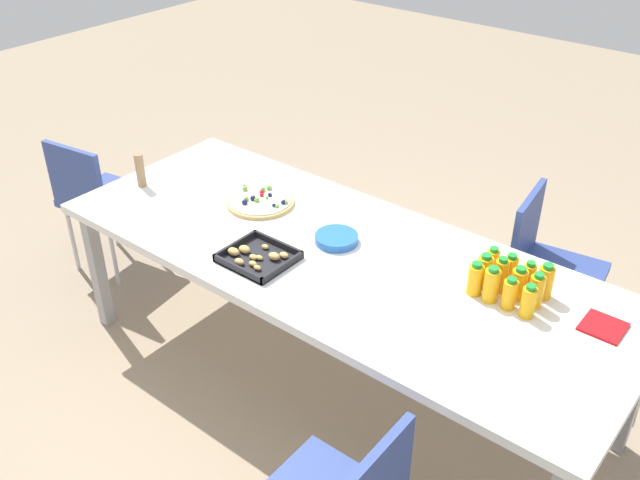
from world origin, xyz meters
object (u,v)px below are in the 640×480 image
Objects in this scene: juice_bottle_11 at (475,279)px; juice_bottle_6 at (501,275)px; juice_bottle_10 at (491,285)px; chair_end at (96,194)px; party_table at (337,262)px; juice_bottle_8 at (529,302)px; juice_bottle_9 at (510,294)px; juice_bottle_2 at (510,270)px; juice_bottle_3 at (492,263)px; juice_bottle_1 at (529,277)px; cardboard_tube at (140,170)px; plate_stack at (336,238)px; napkin_stack at (603,327)px; juice_bottle_0 at (545,282)px; snack_tray at (257,257)px; juice_bottle_7 at (484,271)px; juice_bottle_5 at (519,284)px; chair_near_left at (546,261)px; juice_bottle_4 at (536,291)px; fruit_pizza at (260,201)px.

juice_bottle_6 is at bearing -130.57° from juice_bottle_11.
chair_end is at bearing 5.15° from juice_bottle_10.
juice_bottle_8 is (-0.82, -0.10, 0.12)m from party_table.
juice_bottle_9 is (-0.08, 0.08, -0.01)m from juice_bottle_6.
juice_bottle_8 is at bearing -3.65° from chair_end.
juice_bottle_2 is 0.08m from juice_bottle_3.
party_table is 0.80m from juice_bottle_1.
cardboard_tube reaches higher than juice_bottle_9.
juice_bottle_2 is 0.17m from juice_bottle_11.
plate_stack is (0.05, -0.06, 0.07)m from party_table.
party_table is at bearing 11.08° from napkin_stack.
juice_bottle_8 reaches higher than juice_bottle_9.
juice_bottle_0 is 0.53× the size of snack_tray.
juice_bottle_7 reaches higher than juice_bottle_11.
party_table is 0.77m from juice_bottle_5.
chair_near_left is 0.64m from juice_bottle_3.
juice_bottle_11 is 1.74m from cardboard_tube.
snack_tray is at bearing 19.74° from napkin_stack.
juice_bottle_4 is at bearing -171.18° from cardboard_tube.
juice_bottle_5 is 1.89m from cardboard_tube.
juice_bottle_10 reaches higher than juice_bottle_3.
juice_bottle_11 is (0.07, 0.08, -0.00)m from juice_bottle_6.
juice_bottle_11 reaches higher than juice_bottle_2.
napkin_stack is at bearing -171.30° from cardboard_tube.
juice_bottle_8 is at bearing 93.09° from juice_bottle_4.
juice_bottle_1 is at bearing -7.70° from napkin_stack.
juice_bottle_4 is 0.08m from juice_bottle_5.
fruit_pizza is (1.21, 0.07, -0.06)m from juice_bottle_6.
chair_end is 2.32m from juice_bottle_2.
juice_bottle_0 is at bearing -9.29° from napkin_stack.
chair_end is at bearing 7.19° from juice_bottle_6.
juice_bottle_2 is 0.75m from plate_stack.
juice_bottle_6 is at bearing 39.22° from juice_bottle_1.
juice_bottle_8 is (-0.00, 0.08, -0.00)m from juice_bottle_4.
chair_end is at bearing 11.34° from fruit_pizza.
juice_bottle_8 reaches higher than chair_near_left.
juice_bottle_0 is 0.89m from plate_stack.
chair_end is 6.19× the size of juice_bottle_2.
chair_end reaches higher than plate_stack.
juice_bottle_6 is 0.07m from juice_bottle_7.
napkin_stack is at bearing 174.73° from juice_bottle_3.
juice_bottle_11 reaches higher than party_table.
juice_bottle_7 reaches higher than juice_bottle_9.
juice_bottle_7 reaches higher than chair_end.
juice_bottle_6 is (-0.07, 0.07, 0.01)m from juice_bottle_3.
chair_near_left is 4.80× the size of cardboard_tube.
chair_end is 2.30m from juice_bottle_10.
chair_near_left is 5.61× the size of juice_bottle_4.
napkin_stack is (-0.25, -0.11, -0.06)m from juice_bottle_8.
cardboard_tube reaches higher than chair_end.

